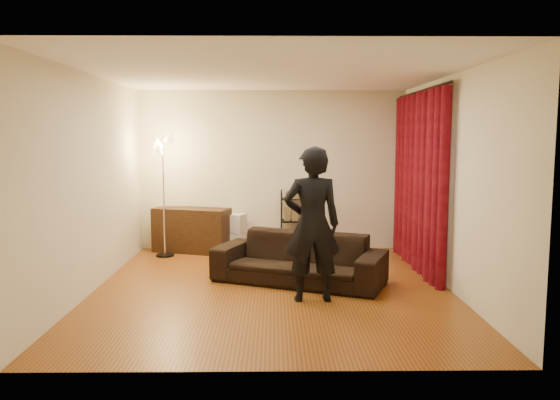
{
  "coord_description": "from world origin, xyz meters",
  "views": [
    {
      "loc": [
        0.02,
        -6.81,
        1.93
      ],
      "look_at": [
        0.1,
        0.3,
        1.1
      ],
      "focal_mm": 35.0,
      "sensor_mm": 36.0,
      "label": 1
    }
  ],
  "objects_px": {
    "storage_boxes": "(233,232)",
    "wire_shelf": "(295,221)",
    "sofa": "(299,258)",
    "floor_lamp": "(164,197)",
    "media_cabinet": "(192,230)",
    "person": "(312,224)"
  },
  "relations": [
    {
      "from": "sofa",
      "to": "person",
      "type": "height_order",
      "value": "person"
    },
    {
      "from": "storage_boxes",
      "to": "wire_shelf",
      "type": "bearing_deg",
      "value": -1.9
    },
    {
      "from": "sofa",
      "to": "media_cabinet",
      "type": "relative_size",
      "value": 1.76
    },
    {
      "from": "media_cabinet",
      "to": "floor_lamp",
      "type": "relative_size",
      "value": 0.65
    },
    {
      "from": "wire_shelf",
      "to": "sofa",
      "type": "bearing_deg",
      "value": -82.03
    },
    {
      "from": "person",
      "to": "wire_shelf",
      "type": "relative_size",
      "value": 1.76
    },
    {
      "from": "sofa",
      "to": "wire_shelf",
      "type": "relative_size",
      "value": 2.16
    },
    {
      "from": "media_cabinet",
      "to": "floor_lamp",
      "type": "height_order",
      "value": "floor_lamp"
    },
    {
      "from": "sofa",
      "to": "floor_lamp",
      "type": "distance_m",
      "value": 2.73
    },
    {
      "from": "media_cabinet",
      "to": "storage_boxes",
      "type": "height_order",
      "value": "media_cabinet"
    },
    {
      "from": "sofa",
      "to": "floor_lamp",
      "type": "bearing_deg",
      "value": 164.91
    },
    {
      "from": "sofa",
      "to": "person",
      "type": "xyz_separation_m",
      "value": [
        0.12,
        -0.79,
        0.58
      ]
    },
    {
      "from": "person",
      "to": "wire_shelf",
      "type": "height_order",
      "value": "person"
    },
    {
      "from": "wire_shelf",
      "to": "storage_boxes",
      "type": "bearing_deg",
      "value": -173.02
    },
    {
      "from": "person",
      "to": "storage_boxes",
      "type": "relative_size",
      "value": 2.88
    },
    {
      "from": "media_cabinet",
      "to": "wire_shelf",
      "type": "bearing_deg",
      "value": 18.93
    },
    {
      "from": "sofa",
      "to": "wire_shelf",
      "type": "xyz_separation_m",
      "value": [
        0.03,
        2.02,
        0.19
      ]
    },
    {
      "from": "media_cabinet",
      "to": "wire_shelf",
      "type": "xyz_separation_m",
      "value": [
        1.74,
        0.05,
        0.15
      ]
    },
    {
      "from": "sofa",
      "to": "floor_lamp",
      "type": "height_order",
      "value": "floor_lamp"
    },
    {
      "from": "floor_lamp",
      "to": "media_cabinet",
      "type": "bearing_deg",
      "value": 41.71
    },
    {
      "from": "sofa",
      "to": "person",
      "type": "distance_m",
      "value": 0.99
    },
    {
      "from": "storage_boxes",
      "to": "wire_shelf",
      "type": "relative_size",
      "value": 0.61
    }
  ]
}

